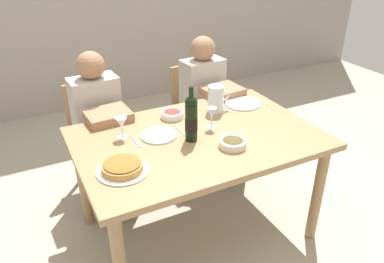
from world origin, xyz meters
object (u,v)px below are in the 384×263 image
(baked_tart, at_px, (122,167))
(dinner_plate_left_setting, at_px, (242,104))
(chair_right, at_px, (195,108))
(wine_glass_right_diner, at_px, (212,114))
(water_pitcher, at_px, (216,100))
(salad_bowl, at_px, (172,114))
(olive_bowl, at_px, (233,143))
(wine_glass_left_diner, at_px, (121,123))
(diner_left, at_px, (103,129))
(chair_left, at_px, (95,130))
(dinner_plate_right_setting, at_px, (159,135))
(wine_bottle, at_px, (191,118))
(diner_right, at_px, (210,105))
(dining_table, at_px, (198,148))

(baked_tart, distance_m, dinner_plate_left_setting, 1.15)
(dinner_plate_left_setting, bearing_deg, chair_right, 96.82)
(wine_glass_right_diner, bearing_deg, water_pitcher, 53.83)
(salad_bowl, relative_size, olive_bowl, 0.95)
(wine_glass_left_diner, height_order, diner_left, diner_left)
(diner_left, relative_size, chair_right, 1.33)
(salad_bowl, distance_m, chair_left, 0.76)
(baked_tart, bearing_deg, dinner_plate_right_setting, 40.88)
(baked_tart, bearing_deg, chair_right, 47.43)
(wine_bottle, distance_m, wine_glass_right_diner, 0.21)
(baked_tart, bearing_deg, wine_glass_left_diner, 72.40)
(diner_right, bearing_deg, diner_left, -3.90)
(olive_bowl, height_order, dinner_plate_left_setting, olive_bowl)
(dinner_plate_right_setting, distance_m, chair_left, 0.85)
(olive_bowl, relative_size, diner_right, 0.14)
(wine_glass_right_diner, xyz_separation_m, chair_right, (0.31, 0.84, -0.36))
(wine_glass_left_diner, bearing_deg, wine_glass_right_diner, -13.47)
(wine_bottle, bearing_deg, dining_table, 26.13)
(wine_glass_left_diner, xyz_separation_m, wine_glass_right_diner, (0.55, -0.13, 0.00))
(dinner_plate_left_setting, height_order, chair_right, chair_right)
(chair_left, bearing_deg, dinner_plate_left_setting, 145.22)
(olive_bowl, height_order, chair_left, chair_left)
(water_pitcher, distance_m, diner_left, 0.84)
(wine_bottle, height_order, diner_left, diner_left)
(baked_tart, distance_m, diner_right, 1.31)
(salad_bowl, bearing_deg, chair_right, 50.96)
(baked_tart, xyz_separation_m, diner_left, (0.09, 0.81, -0.17))
(olive_bowl, distance_m, chair_right, 1.19)
(diner_left, bearing_deg, dinner_plate_right_setting, 109.42)
(wine_bottle, relative_size, salad_bowl, 2.19)
(salad_bowl, height_order, wine_glass_right_diner, wine_glass_right_diner)
(chair_right, bearing_deg, dinner_plate_right_setting, 44.67)
(diner_right, bearing_deg, water_pitcher, 59.99)
(olive_bowl, bearing_deg, chair_right, 73.77)
(wine_bottle, xyz_separation_m, baked_tart, (-0.48, -0.14, -0.12))
(water_pitcher, bearing_deg, chair_right, 75.45)
(wine_glass_right_diner, bearing_deg, dinner_plate_left_setting, 29.79)
(water_pitcher, relative_size, dinner_plate_left_setting, 0.74)
(baked_tart, relative_size, chair_left, 0.32)
(dining_table, relative_size, wine_glass_left_diner, 11.03)
(chair_left, xyz_separation_m, diner_left, (0.01, -0.24, 0.12))
(baked_tart, height_order, diner_right, diner_right)
(diner_left, xyz_separation_m, diner_right, (0.90, 0.02, 0.00))
(dinner_plate_right_setting, bearing_deg, wine_glass_right_diner, -7.99)
(dining_table, relative_size, olive_bowl, 9.07)
(diner_left, bearing_deg, wine_glass_right_diner, 131.20)
(dining_table, distance_m, diner_left, 0.78)
(water_pitcher, relative_size, diner_left, 0.16)
(wine_bottle, relative_size, diner_left, 0.30)
(baked_tart, xyz_separation_m, dinner_plate_left_setting, (1.05, 0.45, -0.02))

